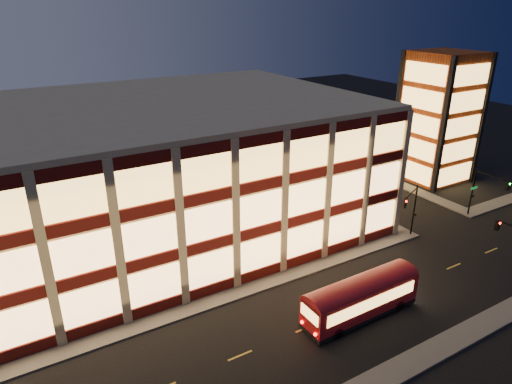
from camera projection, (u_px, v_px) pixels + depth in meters
ground at (227, 304)px, 39.16m from camera, size 200.00×200.00×0.00m
sidewalk_office_south at (190, 308)px, 38.50m from camera, size 54.00×2.00×0.15m
sidewalk_office_east at (317, 188)px, 63.47m from camera, size 2.00×30.00×0.15m
sidewalk_tower_south at (499, 203)px, 58.81m from camera, size 14.00×2.00×0.15m
sidewalk_tower_west at (375, 174)px, 68.67m from camera, size 2.00×30.00×0.15m
office_building at (127, 173)px, 48.41m from camera, size 50.45×30.45×14.50m
stair_tower at (439, 118)px, 64.05m from camera, size 8.60×8.60×18.00m
traffic_signal_far at (411, 205)px, 48.25m from camera, size 3.79×1.87×6.00m
traffic_signal_right at (485, 188)px, 52.90m from camera, size 1.20×4.37×6.00m
trolley_bus at (361, 296)px, 36.98m from camera, size 10.48×2.81×3.54m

